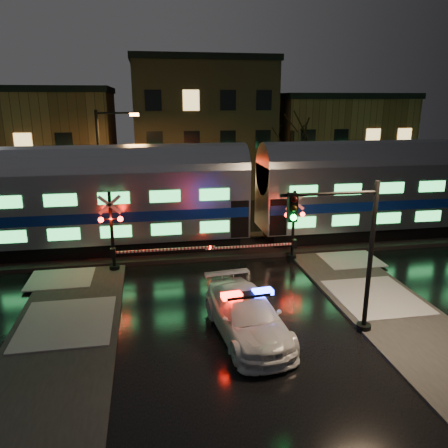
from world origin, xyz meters
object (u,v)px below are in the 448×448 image
Objects in this scene: streetlight at (105,165)px; police_car at (247,315)px; crossing_signal_right at (287,233)px; crossing_signal_left at (120,239)px; traffic_light at (348,257)px.

police_car is at bearing -66.75° from streetlight.
crossing_signal_right is at bearing 55.72° from police_car.
police_car is 15.61m from streetlight.
streetlight is at bearing 145.76° from crossing_signal_right.
crossing_signal_left is at bearing 179.96° from crossing_signal_right.
traffic_light reaches higher than police_car.
streetlight is at bearing 99.16° from crossing_signal_left.
streetlight is (-9.50, 14.48, 1.46)m from traffic_light.
traffic_light is (3.52, -0.55, 2.27)m from police_car.
streetlight is (-9.84, 6.70, 2.95)m from crossing_signal_right.
police_car is at bearing -118.08° from crossing_signal_right.
traffic_light is (8.43, -7.79, 1.36)m from crossing_signal_left.
police_car is 0.98× the size of crossing_signal_left.
police_car is 1.05× the size of crossing_signal_right.
crossing_signal_left is 1.01× the size of traffic_light.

